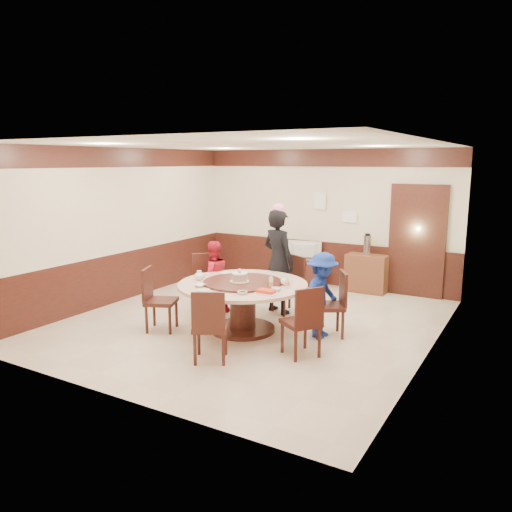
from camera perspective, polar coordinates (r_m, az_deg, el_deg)
The scene contains 29 objects.
room at distance 7.87m, azimuth -0.42°, elevation -0.04°, with size 6.00×6.04×2.84m.
banquet_table at distance 7.58m, azimuth -1.52°, elevation -4.70°, with size 1.95×1.95×0.78m.
chair_0 at distance 7.52m, azimuth 8.44°, elevation -6.76°, with size 0.61×0.61×0.97m.
chair_1 at distance 8.58m, azimuth 3.69°, elevation -4.45°, with size 0.60×0.60×0.97m.
chair_2 at distance 8.74m, azimuth -5.73°, elevation -4.19°, with size 0.62×0.62×0.97m.
chair_3 at distance 7.81m, azimuth -10.91°, elevation -6.16°, with size 0.58×0.58×0.97m.
chair_4 at distance 6.55m, azimuth -5.24°, elevation -9.35°, with size 0.60×0.60×0.97m.
chair_5 at distance 6.72m, azimuth 5.23°, elevation -8.84°, with size 0.61×0.61×0.97m.
person_standing at distance 8.44m, azimuth 2.57°, elevation -0.60°, with size 0.65×0.43×1.78m, color black.
person_red at distance 8.51m, azimuth -4.95°, elevation -2.41°, with size 0.60×0.47×1.24m, color red.
person_blue at distance 7.35m, azimuth 7.57°, elevation -4.47°, with size 0.82×0.47×1.27m, color navy.
birthday_cake at distance 7.48m, azimuth -1.88°, elevation -2.42°, with size 0.29×0.29×0.20m.
teapot_left at distance 7.76m, azimuth -6.50°, elevation -2.29°, with size 0.17×0.15×0.13m, color white.
teapot_right at distance 7.39m, azimuth 3.39°, elevation -2.90°, with size 0.17×0.15×0.13m, color white.
bowl_0 at distance 8.06m, azimuth -3.49°, elevation -2.04°, with size 0.16×0.16×0.04m, color white.
bowl_1 at distance 6.90m, azimuth -1.56°, elevation -4.21°, with size 0.14×0.14×0.04m, color white.
bowl_2 at distance 7.34m, azimuth -6.45°, elevation -3.37°, with size 0.16×0.16×0.04m, color white.
bowl_3 at distance 7.08m, azimuth 2.31°, elevation -3.81°, with size 0.14×0.14×0.04m, color white.
saucer_near at distance 7.13m, azimuth -5.99°, elevation -3.89°, with size 0.18×0.18×0.01m, color white.
saucer_far at distance 7.73m, azimuth 3.26°, elevation -2.70°, with size 0.18×0.18×0.01m, color white.
shrimp_platter at distance 6.90m, azimuth 1.17°, elevation -4.14°, with size 0.30×0.20×0.06m.
bottle_0 at distance 7.21m, azimuth 1.72°, elevation -3.07°, with size 0.06×0.06×0.16m, color white.
bottle_1 at distance 7.20m, azimuth 3.57°, elevation -3.11°, with size 0.06×0.06×0.16m, color white.
tv_stand at distance 10.58m, azimuth 5.43°, elevation -1.86°, with size 0.85×0.45×0.50m, color #391711.
television at distance 10.49m, azimuth 5.48°, elevation 0.57°, with size 0.72×0.09×0.41m, color gray.
side_cabinet at distance 10.11m, azimuth 12.51°, elevation -1.95°, with size 0.80×0.40×0.75m, color brown.
thermos at distance 10.00m, azimuth 12.60°, elevation 1.22°, with size 0.15×0.15×0.38m, color silver.
notice_left at distance 10.44m, azimuth 7.32°, elevation 6.26°, with size 0.25×0.00×0.35m, color white.
notice_right at distance 10.24m, azimuth 10.64°, elevation 4.39°, with size 0.30×0.00×0.22m, color white.
Camera 1 is at (3.93, -6.64, 2.55)m, focal length 35.00 mm.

